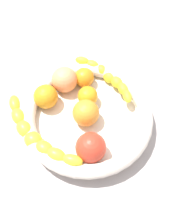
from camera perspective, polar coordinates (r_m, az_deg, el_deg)
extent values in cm
cube|color=#A49997|center=(69.28, 0.00, -2.91)|extent=(120.00, 120.00, 3.00)
cylinder|color=beige|center=(66.99, 0.00, -1.84)|extent=(30.16, 30.16, 2.25)
torus|color=beige|center=(64.52, 0.00, -0.59)|extent=(32.59, 32.59, 3.46)
ellipsoid|color=yellow|center=(66.14, 8.79, 3.42)|extent=(4.08, 4.18, 2.09)
ellipsoid|color=yellow|center=(68.14, 7.85, 5.06)|extent=(4.48, 4.21, 2.47)
ellipsoid|color=yellow|center=(70.03, 6.55, 6.47)|extent=(4.61, 4.18, 2.84)
ellipsoid|color=yellow|center=(71.76, 4.95, 7.62)|extent=(4.44, 4.06, 3.22)
ellipsoid|color=yellow|center=(72.34, 3.16, 9.12)|extent=(3.92, 3.07, 2.84)
ellipsoid|color=yellow|center=(72.72, 1.13, 10.33)|extent=(4.03, 2.93, 2.47)
ellipsoid|color=yellow|center=(72.88, -1.07, 11.21)|extent=(4.22, 3.16, 2.09)
ellipsoid|color=yellow|center=(66.77, -15.57, 1.85)|extent=(5.19, 5.08, 2.58)
ellipsoid|color=yellow|center=(65.09, -14.83, -0.88)|extent=(5.59, 5.11, 3.05)
ellipsoid|color=yellow|center=(63.55, -13.52, -3.55)|extent=(5.69, 5.07, 3.51)
ellipsoid|color=yellow|center=(62.24, -11.64, -6.05)|extent=(5.48, 4.95, 3.97)
ellipsoid|color=yellow|center=(60.36, -9.34, -7.92)|extent=(4.89, 3.79, 3.51)
ellipsoid|color=yellow|center=(58.81, -6.49, -9.44)|extent=(5.00, 3.55, 3.05)
ellipsoid|color=yellow|center=(57.63, -3.18, -10.48)|extent=(5.22, 3.79, 2.58)
sphere|color=orange|center=(62.96, -0.27, -0.20)|extent=(6.59, 6.59, 6.59)
sphere|color=orange|center=(66.52, 0.14, 3.50)|extent=(5.16, 5.16, 5.16)
sphere|color=orange|center=(66.60, -9.01, 3.35)|extent=(6.23, 6.23, 6.23)
sphere|color=orange|center=(70.11, -0.61, 7.56)|extent=(5.26, 5.26, 5.26)
sphere|color=#F9935F|center=(68.89, -4.95, 7.06)|extent=(6.82, 6.82, 6.82)
sphere|color=red|center=(58.55, 0.83, -7.77)|extent=(7.02, 7.02, 7.02)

